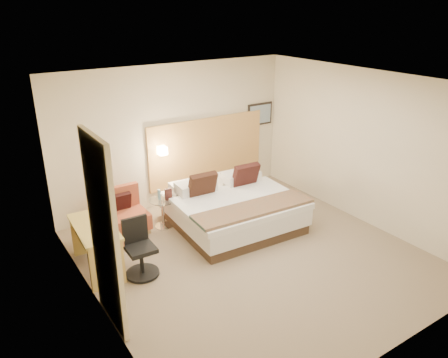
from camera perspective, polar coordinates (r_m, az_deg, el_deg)
floor at (r=7.01m, az=3.69°, el=-9.98°), size 4.80×5.00×0.02m
ceiling at (r=6.03m, az=4.33°, el=12.49°), size 4.80×5.00×0.02m
wall_back at (r=8.41m, az=-6.44°, el=5.68°), size 4.80×0.02×2.70m
wall_front at (r=4.86m, az=22.37°, el=-8.81°), size 4.80×0.02×2.70m
wall_left at (r=5.40m, az=-16.92°, el=-4.84°), size 0.02×5.00×2.70m
wall_right at (r=8.02m, az=17.87°, el=3.90°), size 0.02×5.00×2.70m
headboard_panel at (r=8.82m, az=-2.17°, el=3.87°), size 2.60×0.04×1.30m
art_frame at (r=9.41m, az=4.70°, el=8.45°), size 0.62×0.03×0.47m
art_canvas at (r=9.39m, az=4.77°, el=8.43°), size 0.54×0.01×0.39m
lamp_arm at (r=8.25m, az=-8.25°, el=3.80°), size 0.02×0.12×0.02m
lamp_shade at (r=8.20m, az=-8.07°, el=3.69°), size 0.15×0.15×0.15m
curtain at (r=5.26m, az=-15.41°, el=-7.04°), size 0.06×0.90×2.42m
bottle_a at (r=7.64m, az=-8.47°, el=-2.02°), size 0.06×0.06×0.19m
menu_folder at (r=7.61m, az=-7.28°, el=-1.97°), size 0.12×0.05×0.21m
bed at (r=7.75m, az=1.07°, el=-3.80°), size 2.13×2.09×1.00m
lounge_chair at (r=7.75m, az=-12.92°, el=-4.57°), size 0.73×0.64×0.76m
side_table at (r=7.76m, az=-7.94°, el=-4.24°), size 0.48×0.48×0.52m
desk at (r=6.66m, az=-16.29°, el=-7.02°), size 0.59×1.18×0.72m
desk_chair at (r=6.50m, az=-10.93°, el=-9.40°), size 0.50×0.50×0.86m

